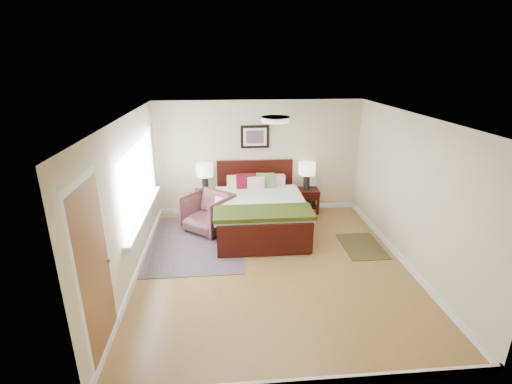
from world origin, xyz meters
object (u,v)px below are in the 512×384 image
Objects in this scene: nightstand_right at (306,198)px; lamp_right at (307,171)px; armchair at (208,213)px; bed at (259,205)px; nightstand_left at (206,197)px; rug_persian at (196,242)px; lamp_left at (205,172)px.

nightstand_right is 0.64m from lamp_right.
nightstand_right is at bearing 57.61° from armchair.
bed reaches higher than nightstand_left.
lamp_right is at bearing 27.97° from rug_persian.
nightstand_right is (1.14, 0.84, -0.20)m from bed.
armchair is (-1.04, 0.07, -0.16)m from bed.
lamp_right is at bearing 0.52° from nightstand_left.
lamp_left is 0.25× the size of rug_persian.
bed is at bearing 18.88° from rug_persian.
rug_persian is at bearing -96.85° from nightstand_left.
nightstand_left is 0.56m from lamp_left.
lamp_left is (0.00, 0.02, 0.56)m from nightstand_left.
lamp_left is at bearing 90.00° from nightstand_left.
nightstand_left is 0.67× the size of armchair.
rug_persian is (-1.26, -0.44, -0.54)m from bed.
rug_persian is (-0.15, -1.29, -1.00)m from lamp_left.
lamp_left reaches higher than nightstand_left.
lamp_left is 1.00m from armchair.
bed is 1.44m from rug_persian.
nightstand_left is 2.31m from lamp_right.
armchair is at bearing -85.13° from lamp_left.
lamp_left reaches higher than lamp_right.
bed reaches higher than lamp_left.
nightstand_right is (2.24, 0.01, -0.10)m from nightstand_left.
armchair is at bearing 175.96° from bed.
nightstand_left is 2.25m from nightstand_right.
armchair reaches higher than rug_persian.
armchair is at bearing 66.50° from rug_persian.
nightstand_left is at bearing -179.48° from lamp_right.
lamp_right is at bearing 0.00° from lamp_left.
nightstand_left is 1.35m from rug_persian.
nightstand_right is 0.91× the size of lamp_left.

